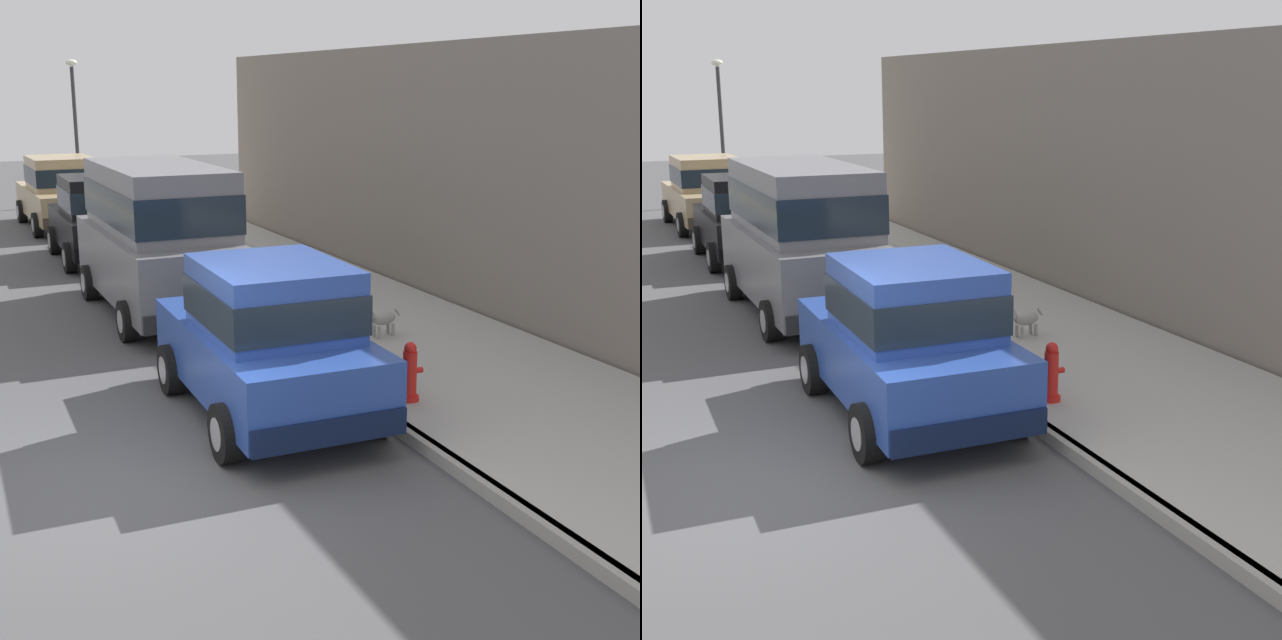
% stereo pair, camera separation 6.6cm
% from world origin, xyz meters
% --- Properties ---
extents(ground_plane, '(80.00, 80.00, 0.00)m').
position_xyz_m(ground_plane, '(0.00, 0.00, 0.00)').
color(ground_plane, '#4C4C4F').
extents(curb, '(0.16, 64.00, 0.14)m').
position_xyz_m(curb, '(3.20, 0.00, 0.07)').
color(curb, gray).
rests_on(curb, ground).
extents(sidewalk, '(3.60, 64.00, 0.14)m').
position_xyz_m(sidewalk, '(5.00, 0.00, 0.07)').
color(sidewalk, '#A8A59E').
rests_on(sidewalk, ground).
extents(car_blue_hatchback, '(2.03, 3.84, 1.88)m').
position_xyz_m(car_blue_hatchback, '(2.07, 1.29, 0.98)').
color(car_blue_hatchback, '#28479E').
rests_on(car_blue_hatchback, ground).
extents(car_grey_van, '(2.15, 4.91, 2.52)m').
position_xyz_m(car_grey_van, '(2.23, 6.62, 1.39)').
color(car_grey_van, slate).
rests_on(car_grey_van, ground).
extents(car_black_hatchback, '(2.00, 3.83, 1.88)m').
position_xyz_m(car_black_hatchback, '(2.22, 11.70, 0.98)').
color(car_black_hatchback, black).
rests_on(car_black_hatchback, ground).
extents(car_tan_sedan, '(2.09, 4.63, 1.92)m').
position_xyz_m(car_tan_sedan, '(2.22, 16.87, 0.98)').
color(car_tan_sedan, tan).
rests_on(car_tan_sedan, ground).
extents(dog_grey, '(0.75, 0.28, 0.49)m').
position_xyz_m(dog_grey, '(4.65, 3.28, 0.43)').
color(dog_grey, '#999691').
rests_on(dog_grey, sidewalk).
extents(fire_hydrant, '(0.34, 0.24, 0.72)m').
position_xyz_m(fire_hydrant, '(3.65, 0.73, 0.48)').
color(fire_hydrant, red).
rests_on(fire_hydrant, sidewalk).
extents(street_lamp, '(0.36, 0.36, 4.42)m').
position_xyz_m(street_lamp, '(3.55, 21.74, 2.91)').
color(street_lamp, '#2D2D33').
rests_on(street_lamp, sidewalk).
extents(building_facade, '(0.50, 20.00, 4.50)m').
position_xyz_m(building_facade, '(7.10, 5.54, 2.25)').
color(building_facade, slate).
rests_on(building_facade, ground).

